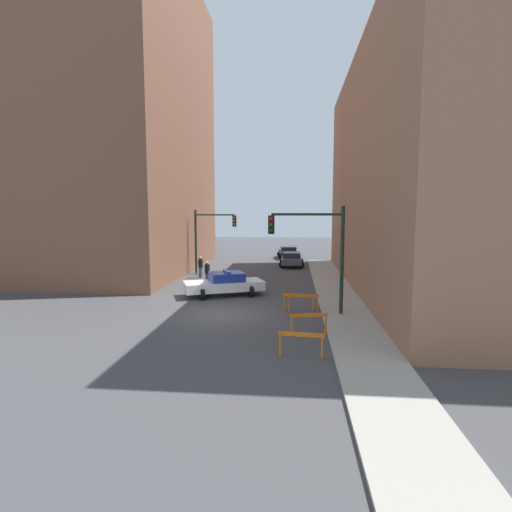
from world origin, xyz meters
name	(u,v)px	position (x,y,z in m)	size (l,w,h in m)	color
ground_plane	(220,314)	(0.00, 0.00, 0.00)	(120.00, 120.00, 0.00)	#424244
sidewalk_right	(348,316)	(6.20, 0.00, 0.06)	(2.40, 44.00, 0.12)	#9E998E
building_corner_left	(108,124)	(-12.00, 14.00, 12.30)	(14.00, 20.00, 24.59)	brown
building_right	(449,171)	(13.40, 8.00, 7.60)	(12.00, 28.00, 15.20)	#93664C
traffic_light_near	(318,243)	(4.73, 0.28, 3.53)	(3.64, 0.35, 5.20)	black
traffic_light_far	(209,232)	(-3.30, 12.92, 3.40)	(3.44, 0.35, 5.20)	black
police_car	(225,284)	(-0.55, 4.47, 0.72)	(5.05, 3.51, 1.52)	white
parked_car_near	(292,259)	(3.39, 17.96, 0.67)	(2.28, 4.30, 1.31)	#474C51
parked_car_mid	(288,252)	(2.98, 24.20, 0.67)	(2.56, 4.46, 1.31)	black
pedestrian_crossing	(207,273)	(-2.34, 7.79, 0.86)	(0.47, 0.47, 1.66)	#474C66
pedestrian_corner	(201,267)	(-3.50, 10.70, 0.86)	(0.47, 0.47, 1.66)	#474C66
barrier_front	(301,341)	(3.88, -5.52, 0.62)	(1.59, 0.35, 0.90)	orange
barrier_mid	(309,320)	(4.24, -2.88, 0.62)	(1.58, 0.44, 0.90)	orange
barrier_back	(303,300)	(4.09, 0.85, 0.62)	(1.60, 0.26, 0.90)	orange
barrier_corner	(298,299)	(3.86, 1.00, 0.62)	(1.60, 0.28, 0.90)	orange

